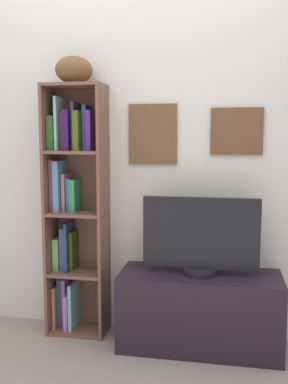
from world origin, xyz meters
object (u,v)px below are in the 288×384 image
(tv_stand, at_px, (199,311))
(television, at_px, (201,237))
(bookshelf, at_px, (73,208))
(football, at_px, (74,70))

(tv_stand, xyz_separation_m, television, (0.00, 0.00, 0.48))
(tv_stand, bearing_deg, bookshelf, 172.86)
(tv_stand, height_order, television, television)
(bookshelf, xyz_separation_m, tv_stand, (0.87, -0.11, -0.62))
(bookshelf, distance_m, tv_stand, 1.07)
(bookshelf, xyz_separation_m, television, (0.87, -0.11, -0.14))
(bookshelf, height_order, television, bookshelf)
(football, distance_m, television, 1.34)
(tv_stand, relative_size, television, 1.40)
(television, bearing_deg, bookshelf, 172.93)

